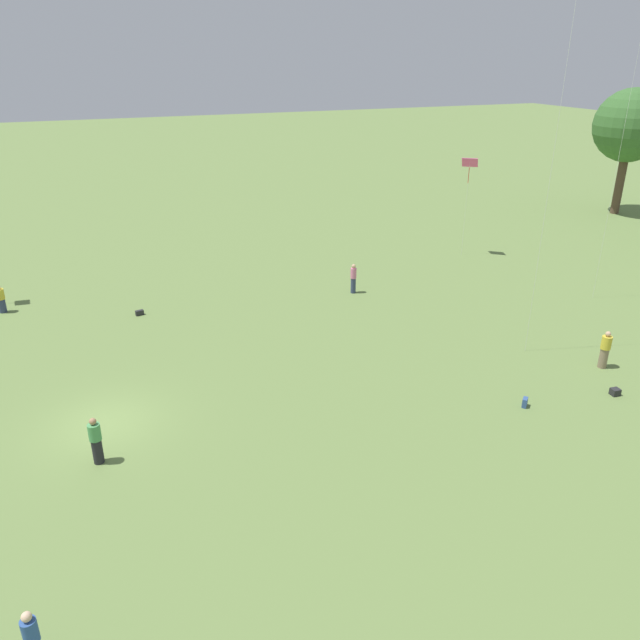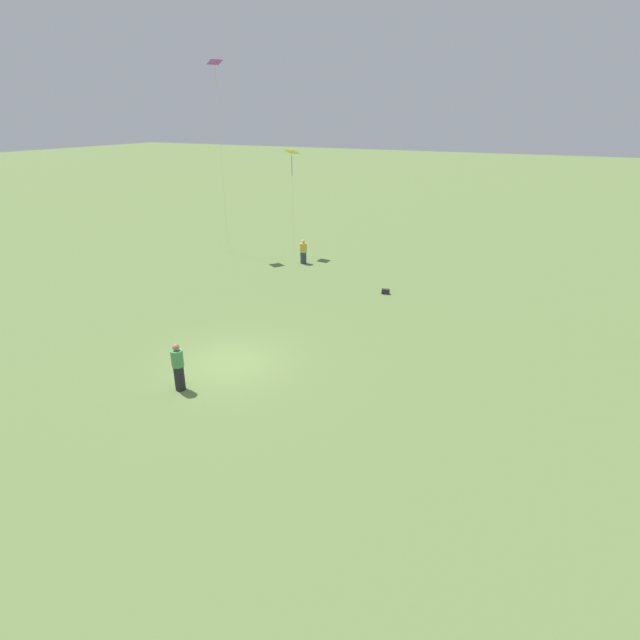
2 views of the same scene
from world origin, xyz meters
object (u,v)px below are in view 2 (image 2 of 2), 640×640
Objects in this scene: kite_0 at (215,74)px; kite_1 at (292,156)px; person_0 at (303,252)px; picnic_bag_0 at (386,291)px; person_2 at (178,367)px.

kite_1 is at bearing -171.92° from kite_0.
kite_0 is (-0.13, -6.11, 10.55)m from person_0.
picnic_bag_0 is (5.10, 8.61, -6.35)m from kite_1.
person_0 is 12.19m from kite_0.
kite_1 reaches higher than picnic_bag_0.
kite_0 is at bearing -104.60° from picnic_bag_0.
kite_1 is (-1.87, -1.79, 5.73)m from person_0.
kite_0 is at bearing -18.29° from person_0.
person_2 is 19.63m from kite_1.
person_0 reaches higher than picnic_bag_0.
person_0 is 0.23× the size of kite_1.
person_2 is at bearing -13.30° from picnic_bag_0.
kite_1 is (-1.74, 4.32, -4.82)m from kite_0.
picnic_bag_0 is at bearing 151.61° from kite_0.
person_0 is 7.58m from picnic_bag_0.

